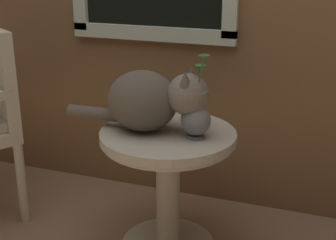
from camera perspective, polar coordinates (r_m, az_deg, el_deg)
The scene contains 3 objects.
wicker_side_table at distance 2.03m, azimuth 0.00°, elevation -5.68°, with size 0.56×0.56×0.55m.
cat at distance 1.94m, azimuth -2.10°, elevation 2.39°, with size 0.60×0.26×0.27m.
pewter_vase_with_ivy at distance 1.88m, azimuth 3.32°, elevation 0.58°, with size 0.12×0.12×0.34m.
Camera 1 is at (0.84, -1.53, 1.25)m, focal length 51.86 mm.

